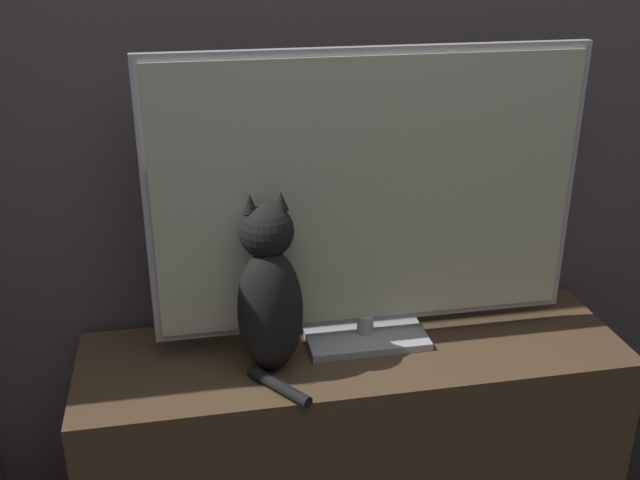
{
  "coord_description": "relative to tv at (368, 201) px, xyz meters",
  "views": [
    {
      "loc": [
        -0.41,
        -0.66,
        1.53
      ],
      "look_at": [
        -0.09,
        0.96,
        0.82
      ],
      "focal_mm": 42.0,
      "sensor_mm": 36.0,
      "label": 1
    }
  ],
  "objects": [
    {
      "name": "tv_stand",
      "position": [
        -0.04,
        -0.05,
        -0.64
      ],
      "size": [
        1.42,
        0.43,
        0.5
      ],
      "color": "brown",
      "rests_on": "ground_plane"
    },
    {
      "name": "cat",
      "position": [
        -0.26,
        -0.09,
        -0.19
      ],
      "size": [
        0.16,
        0.29,
        0.45
      ],
      "rotation": [
        0.0,
        0.0,
        0.03
      ],
      "color": "black",
      "rests_on": "tv_stand"
    },
    {
      "name": "wall_back",
      "position": [
        -0.04,
        0.21,
        0.41
      ],
      "size": [
        4.8,
        0.05,
        2.6
      ],
      "color": "#564C51",
      "rests_on": "ground_plane"
    },
    {
      "name": "tv",
      "position": [
        0.0,
        0.0,
        0.0
      ],
      "size": [
        1.08,
        0.19,
        0.76
      ],
      "color": "#B7B7BC",
      "rests_on": "tv_stand"
    }
  ]
}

